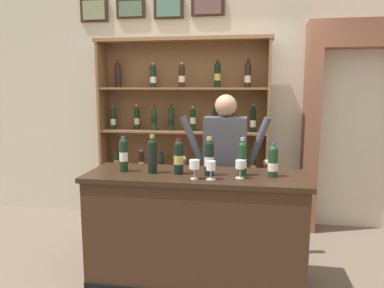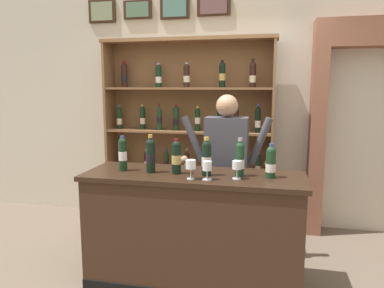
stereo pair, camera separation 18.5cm
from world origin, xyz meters
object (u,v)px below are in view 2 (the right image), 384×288
Objects in this scene: tasting_bottle_super_tuscan at (176,156)px; wine_glass_center at (207,167)px; shopkeeper at (226,159)px; wine_glass_left at (191,165)px; tasting_bottle_chianti at (271,162)px; wine_glass_right at (237,166)px; tasting_counter at (194,229)px; tasting_bottle_prosecco at (151,155)px; tasting_bottle_riserva at (123,153)px; tasting_bottle_vin_santo at (240,159)px; wine_shelf at (189,128)px; tasting_bottle_bianco at (206,157)px.

tasting_bottle_super_tuscan reaches higher than wine_glass_center.
shopkeeper is 0.77m from wine_glass_left.
tasting_bottle_chianti is 0.28m from wine_glass_right.
tasting_bottle_prosecco is (-0.36, -0.03, 0.63)m from tasting_counter.
tasting_bottle_riserva is at bearing 175.63° from wine_glass_right.
shopkeeper is 0.74m from wine_glass_center.
tasting_bottle_vin_santo reaches higher than tasting_counter.
tasting_bottle_chianti is (0.43, -0.56, 0.10)m from shopkeeper.
wine_glass_right reaches higher than tasting_counter.
wine_glass_center is (-0.48, -0.17, -0.03)m from tasting_bottle_chianti.
wine_shelf is 1.59m from wine_glass_left.
wine_glass_center is (-0.24, -0.17, -0.04)m from tasting_bottle_vin_santo.
tasting_bottle_super_tuscan is at bearing -170.52° from tasting_counter.
tasting_bottle_super_tuscan is at bearing -176.74° from tasting_bottle_vin_santo.
wine_glass_center is at bearing -161.39° from wine_glass_right.
tasting_bottle_chianti is (0.77, 0.03, -0.02)m from tasting_bottle_super_tuscan.
tasting_bottle_bianco is at bearing -171.42° from tasting_bottle_vin_santo.
wine_shelf is at bearing 125.20° from shopkeeper.
wine_shelf is at bearing 108.26° from wine_glass_center.
tasting_bottle_super_tuscan is (-0.14, -0.02, 0.63)m from tasting_counter.
tasting_bottle_bianco reaches higher than tasting_counter.
tasting_bottle_riserva is 0.48m from tasting_bottle_super_tuscan.
tasting_bottle_prosecco reaches higher than wine_glass_right.
tasting_bottle_riserva is at bearing 178.65° from tasting_bottle_bianco.
shopkeeper is 0.60m from tasting_bottle_vin_santo.
tasting_bottle_riserva is 2.06× the size of wine_glass_center.
wine_shelf is 1.40m from tasting_bottle_prosecco.
tasting_bottle_bianco is at bearing -71.21° from wine_shelf.
tasting_bottle_prosecco is 2.22× the size of wine_glass_right.
tasting_bottle_riserva reaches higher than tasting_counter.
tasting_bottle_vin_santo is at bearing 36.26° from wine_glass_center.
wine_shelf reaches higher than tasting_bottle_riserva.
tasting_bottle_prosecco reaches higher than wine_glass_left.
wine_glass_left is at bearing -43.80° from tasting_bottle_super_tuscan.
tasting_bottle_chianti is (0.51, 0.04, -0.02)m from tasting_bottle_bianco.
tasting_bottle_bianco is 2.07× the size of wine_glass_left.
tasting_bottle_prosecco is at bearing 179.53° from tasting_bottle_bianco.
tasting_bottle_bianco reaches higher than wine_glass_right.
tasting_bottle_chianti is at bearing 19.96° from wine_glass_center.
shopkeeper is 0.62m from tasting_bottle_bianco.
wine_shelf reaches higher than tasting_bottle_bianco.
wine_glass_left is at bearing -177.60° from wine_glass_center.
tasting_bottle_riserva is 1.04× the size of tasting_bottle_super_tuscan.
tasting_bottle_bianco reaches higher than tasting_bottle_chianti.
tasting_bottle_bianco is 2.15× the size of wine_glass_center.
wine_glass_left is 1.05× the size of wine_glass_right.
wine_glass_left is at bearing -163.56° from tasting_bottle_chianti.
tasting_bottle_vin_santo is 2.12× the size of wine_glass_center.
tasting_bottle_chianti is 1.89× the size of wine_glass_right.
wine_glass_center is (-0.22, -0.08, -0.00)m from wine_glass_right.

